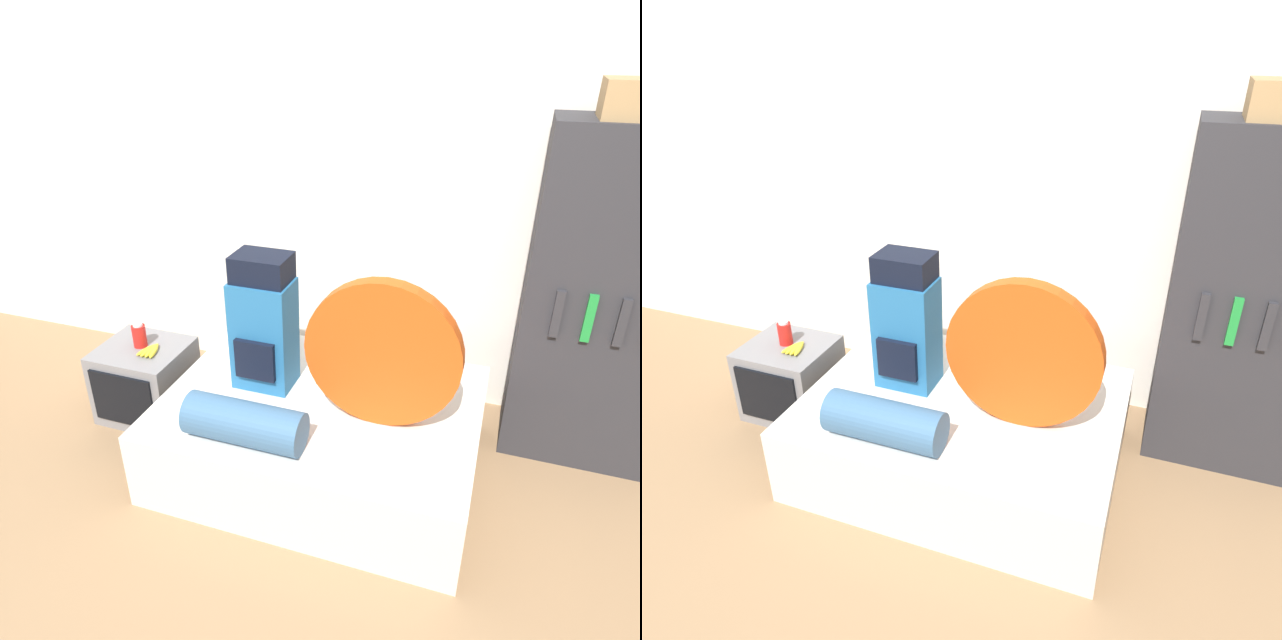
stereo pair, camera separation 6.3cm
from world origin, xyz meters
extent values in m
plane|color=#997551|center=(0.00, 0.00, 0.00)|extent=(16.00, 16.00, 0.00)
cube|color=white|center=(0.00, 1.74, 1.30)|extent=(8.00, 0.05, 2.60)
cube|color=silver|center=(0.06, 0.86, 0.21)|extent=(1.57, 1.18, 0.41)
cube|color=#23669E|center=(-0.26, 0.92, 0.70)|extent=(0.30, 0.22, 0.58)
cube|color=black|center=(-0.26, 0.93, 1.06)|extent=(0.27, 0.20, 0.13)
cube|color=black|center=(-0.26, 0.79, 0.62)|extent=(0.21, 0.03, 0.21)
cylinder|color=#D14C14|center=(0.37, 0.80, 0.77)|extent=(0.72, 0.08, 0.72)
cylinder|color=#3D668E|center=(-0.16, 0.44, 0.51)|extent=(0.55, 0.20, 0.20)
cube|color=gray|center=(-1.07, 0.96, 0.22)|extent=(0.49, 0.44, 0.45)
cube|color=black|center=(-1.07, 0.73, 0.23)|extent=(0.39, 0.02, 0.32)
cylinder|color=red|center=(-1.08, 0.98, 0.51)|extent=(0.08, 0.08, 0.13)
cylinder|color=white|center=(-1.08, 0.98, 0.58)|extent=(0.05, 0.05, 0.02)
ellipsoid|color=yellow|center=(-1.00, 0.94, 0.46)|extent=(0.07, 0.16, 0.03)
ellipsoid|color=yellow|center=(-0.99, 0.94, 0.46)|extent=(0.05, 0.16, 0.03)
ellipsoid|color=yellow|center=(-0.97, 0.94, 0.46)|extent=(0.05, 0.16, 0.03)
ellipsoid|color=yellow|center=(-0.96, 0.94, 0.46)|extent=(0.07, 0.16, 0.03)
cube|color=#2D2D33|center=(1.38, 1.44, 0.87)|extent=(0.87, 0.38, 1.74)
cube|color=#2D2D33|center=(1.11, 1.24, 0.88)|extent=(0.04, 0.02, 0.24)
cube|color=#1E8E38|center=(1.24, 1.24, 0.88)|extent=(0.04, 0.02, 0.24)
cube|color=#2D2D33|center=(1.38, 1.24, 0.88)|extent=(0.04, 0.02, 0.24)
cube|color=#A88456|center=(1.26, 1.41, 1.82)|extent=(0.28, 0.25, 0.16)
camera|label=1|loc=(0.82, -1.38, 2.09)|focal=32.00mm
camera|label=2|loc=(0.88, -1.36, 2.09)|focal=32.00mm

